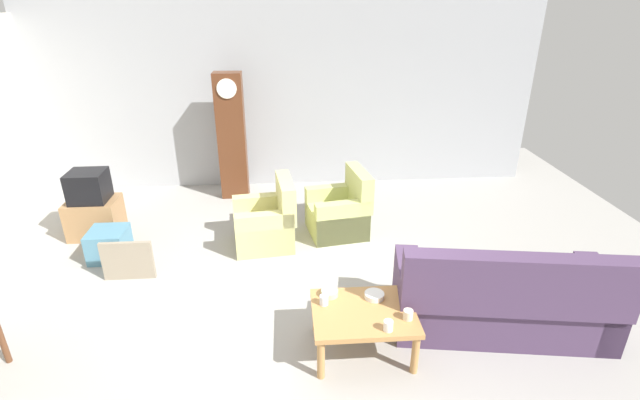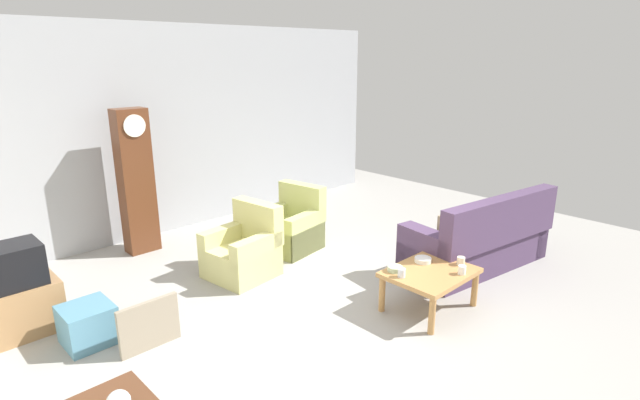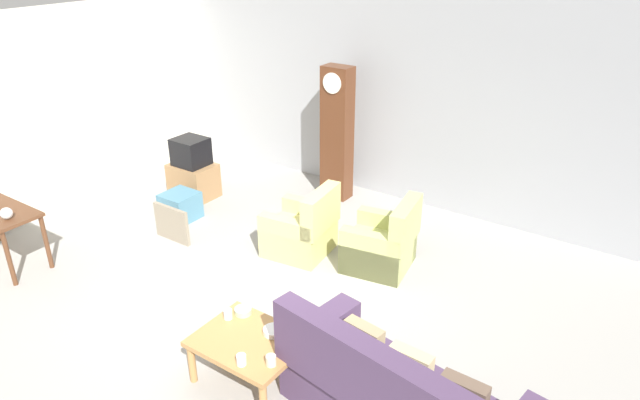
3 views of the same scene
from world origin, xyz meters
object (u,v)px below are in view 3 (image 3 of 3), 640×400
at_px(armchair_olive_near, 302,231).
at_px(bowl_shallow_green, 243,311).
at_px(tv_stand_cabinet, 194,180).
at_px(cup_cream_tall, 271,360).
at_px(framed_picture_leaning, 172,224).
at_px(storage_box_blue, 180,206).
at_px(glass_dome_cloche, 6,213).
at_px(coffee_table_wood, 249,345).
at_px(cup_white_porcelain, 241,360).
at_px(grandfather_clock, 337,134).
at_px(cup_blue_rimmed, 228,314).
at_px(tv_crt, 191,152).
at_px(bowl_white_stacked, 273,331).
at_px(armchair_olive_far, 383,245).

relative_size(armchair_olive_near, bowl_shallow_green, 5.51).
bearing_deg(tv_stand_cabinet, cup_cream_tall, -36.05).
height_order(framed_picture_leaning, storage_box_blue, framed_picture_leaning).
xyz_separation_m(armchair_olive_near, glass_dome_cloche, (-2.53, -2.37, 0.52)).
height_order(coffee_table_wood, cup_white_porcelain, cup_white_porcelain).
relative_size(grandfather_clock, glass_dome_cloche, 14.71).
bearing_deg(tv_stand_cabinet, grandfather_clock, 34.54).
height_order(grandfather_clock, cup_blue_rimmed, grandfather_clock).
height_order(cup_white_porcelain, cup_cream_tall, cup_white_porcelain).
distance_m(tv_crt, bowl_white_stacked, 4.27).
bearing_deg(framed_picture_leaning, cup_cream_tall, -27.77).
height_order(cup_blue_rimmed, cup_cream_tall, cup_blue_rimmed).
bearing_deg(storage_box_blue, tv_crt, 120.94).
height_order(grandfather_clock, bowl_white_stacked, grandfather_clock).
distance_m(tv_stand_cabinet, cup_cream_tall, 4.67).
height_order(armchair_olive_near, cup_white_porcelain, armchair_olive_near).
distance_m(grandfather_clock, tv_stand_cabinet, 2.36).
distance_m(framed_picture_leaning, cup_white_porcelain, 3.26).
bearing_deg(armchair_olive_near, cup_blue_rimmed, -73.31).
distance_m(storage_box_blue, cup_white_porcelain, 3.88).
xyz_separation_m(tv_crt, cup_white_porcelain, (3.56, -2.88, -0.23)).
height_order(cup_white_porcelain, bowl_white_stacked, cup_white_porcelain).
distance_m(armchair_olive_far, storage_box_blue, 3.09).
distance_m(bowl_white_stacked, bowl_shallow_green, 0.43).
relative_size(cup_white_porcelain, cup_blue_rimmed, 1.00).
bearing_deg(cup_white_porcelain, cup_blue_rimmed, 142.38).
distance_m(grandfather_clock, bowl_shallow_green, 3.85).
relative_size(framed_picture_leaning, cup_white_porcelain, 6.22).
bearing_deg(cup_cream_tall, armchair_olive_far, 97.20).
bearing_deg(framed_picture_leaning, coffee_table_wood, -28.66).
height_order(storage_box_blue, cup_cream_tall, cup_cream_tall).
distance_m(framed_picture_leaning, cup_cream_tall, 3.38).
height_order(coffee_table_wood, tv_stand_cabinet, tv_stand_cabinet).
relative_size(armchair_olive_near, cup_white_porcelain, 9.54).
bearing_deg(tv_stand_cabinet, armchair_olive_near, -10.30).
bearing_deg(tv_crt, cup_cream_tall, -36.05).
distance_m(armchair_olive_near, armchair_olive_far, 1.06).
bearing_deg(bowl_shallow_green, bowl_white_stacked, -9.10).
distance_m(armchair_olive_near, bowl_white_stacked, 2.26).
xyz_separation_m(grandfather_clock, cup_cream_tall, (1.93, -4.01, -0.52)).
height_order(armchair_olive_far, cup_white_porcelain, armchair_olive_far).
relative_size(armchair_olive_far, tv_stand_cabinet, 1.35).
bearing_deg(armchair_olive_far, cup_blue_rimmed, -100.26).
xyz_separation_m(tv_crt, cup_blue_rimmed, (3.03, -2.47, -0.23)).
xyz_separation_m(tv_crt, bowl_white_stacked, (3.52, -2.40, -0.26)).
relative_size(coffee_table_wood, cup_white_porcelain, 9.96).
relative_size(grandfather_clock, framed_picture_leaning, 3.41).
bearing_deg(cup_white_porcelain, bowl_shallow_green, 130.25).
height_order(cup_cream_tall, bowl_shallow_green, cup_cream_tall).
distance_m(tv_stand_cabinet, bowl_shallow_green, 3.88).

